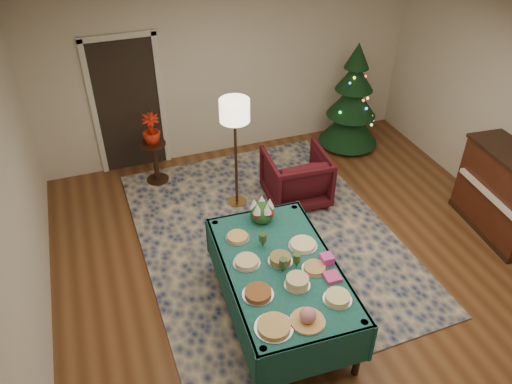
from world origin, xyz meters
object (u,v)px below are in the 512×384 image
object	(u,v)px
buffet_table	(281,277)
floor_lamp	(235,117)
piano	(505,195)
christmas_tree	(352,102)
side_table	(156,163)
gift_box	(327,259)
potted_plant	(152,135)
armchair	(296,175)

from	to	relation	value
buffet_table	floor_lamp	size ratio (longest dim) A/B	1.25
piano	floor_lamp	bearing A→B (deg)	150.92
christmas_tree	side_table	bearing A→B (deg)	179.53
buffet_table	gift_box	size ratio (longest dim) A/B	16.48
buffet_table	floor_lamp	xyz separation A→B (m)	(0.21, 2.16, 0.77)
buffet_table	christmas_tree	size ratio (longest dim) A/B	1.13
buffet_table	potted_plant	distance (m)	3.21
side_table	potted_plant	bearing A→B (deg)	180.00
piano	potted_plant	bearing A→B (deg)	146.73
gift_box	christmas_tree	distance (m)	3.79
armchair	floor_lamp	bearing A→B (deg)	-10.94
floor_lamp	piano	size ratio (longest dim) A/B	1.18
christmas_tree	piano	size ratio (longest dim) A/B	1.30
gift_box	armchair	xyz separation A→B (m)	(0.57, 2.05, -0.39)
armchair	buffet_table	bearing A→B (deg)	65.55
armchair	potted_plant	size ratio (longest dim) A/B	1.86
floor_lamp	side_table	world-z (taller)	floor_lamp
christmas_tree	piano	world-z (taller)	christmas_tree
buffet_table	gift_box	bearing A→B (deg)	-13.44
floor_lamp	piano	world-z (taller)	floor_lamp
armchair	christmas_tree	distance (m)	1.89
buffet_table	armchair	distance (m)	2.21
side_table	christmas_tree	distance (m)	3.30
buffet_table	side_table	world-z (taller)	buffet_table
floor_lamp	potted_plant	xyz separation A→B (m)	(-0.98, 0.95, -0.59)
buffet_table	piano	bearing A→B (deg)	7.37
gift_box	potted_plant	distance (m)	3.44
piano	christmas_tree	bearing A→B (deg)	107.13
armchair	piano	size ratio (longest dim) A/B	0.63
side_table	christmas_tree	size ratio (longest dim) A/B	0.37
piano	side_table	bearing A→B (deg)	146.73
side_table	christmas_tree	xyz separation A→B (m)	(3.27, -0.03, 0.48)
christmas_tree	buffet_table	bearing A→B (deg)	-129.06
armchair	floor_lamp	world-z (taller)	floor_lamp
buffet_table	floor_lamp	distance (m)	2.30
gift_box	armchair	size ratio (longest dim) A/B	0.14
buffet_table	piano	world-z (taller)	piano
christmas_tree	piano	bearing A→B (deg)	-72.87
floor_lamp	christmas_tree	bearing A→B (deg)	21.97
gift_box	christmas_tree	world-z (taller)	christmas_tree
buffet_table	side_table	xyz separation A→B (m)	(-0.77, 3.11, -0.29)
floor_lamp	piano	xyz separation A→B (m)	(3.11, -1.73, -0.82)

